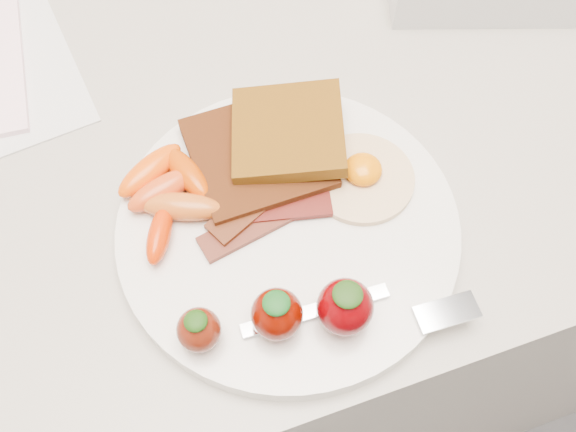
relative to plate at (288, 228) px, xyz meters
name	(u,v)px	position (x,y,z in m)	size (l,w,h in m)	color
counter	(263,283)	(0.01, 0.16, -0.46)	(2.00, 0.60, 0.90)	gray
plate	(288,228)	(0.00, 0.00, 0.00)	(0.27, 0.27, 0.02)	silver
toast_lower	(258,155)	(0.00, 0.06, 0.02)	(0.10, 0.10, 0.01)	black
toast_upper	(288,132)	(0.02, 0.07, 0.03)	(0.09, 0.09, 0.01)	#3D1C04
fried_egg	(362,176)	(0.07, 0.02, 0.01)	(0.11, 0.11, 0.02)	#F9E2B6
bacon_strips	(262,210)	(-0.02, 0.01, 0.01)	(0.11, 0.07, 0.01)	#3B0C0A
baby_carrots	(169,192)	(-0.08, 0.05, 0.02)	(0.08, 0.11, 0.02)	#CD4113
strawberries	(291,314)	(-0.03, -0.08, 0.03)	(0.14, 0.05, 0.05)	#561508
fork	(375,311)	(0.03, -0.09, 0.01)	(0.17, 0.05, 0.00)	silver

